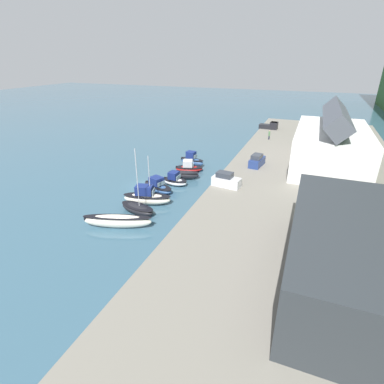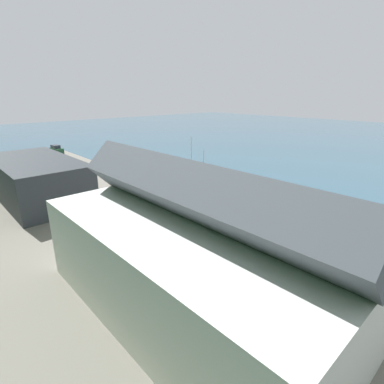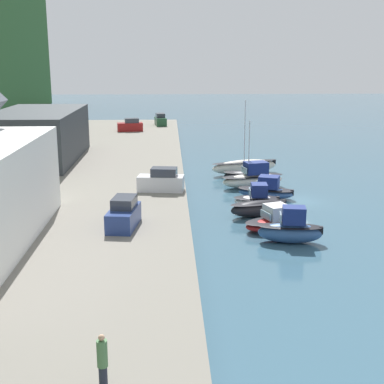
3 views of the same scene
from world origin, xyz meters
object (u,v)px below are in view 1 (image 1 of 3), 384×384
(moored_boat_0, at_px, (192,160))
(pickup_truck_0, at_px, (270,126))
(moored_boat_6, at_px, (137,208))
(moored_boat_7, at_px, (118,221))
(moored_boat_2, at_px, (184,175))
(parked_car_3, at_px, (257,161))
(moored_boat_5, at_px, (147,197))
(moored_boat_1, at_px, (189,167))
(moored_boat_3, at_px, (175,180))
(moored_boat_4, at_px, (158,186))
(person_on_quay, at_px, (269,135))
(parked_car_0, at_px, (226,180))

(moored_boat_0, distance_m, pickup_truck_0, 32.72)
(moored_boat_6, relative_size, moored_boat_7, 1.05)
(moored_boat_2, bearing_deg, parked_car_3, 106.22)
(moored_boat_5, relative_size, pickup_truck_0, 1.47)
(moored_boat_0, height_order, moored_boat_7, moored_boat_0)
(moored_boat_1, xyz_separation_m, moored_boat_7, (21.49, -0.61, 0.17))
(moored_boat_2, xyz_separation_m, moored_boat_5, (10.63, -1.17, 0.28))
(moored_boat_0, distance_m, moored_boat_1, 3.11)
(moored_boat_7, bearing_deg, moored_boat_1, 159.72)
(moored_boat_3, bearing_deg, moored_boat_5, -2.67)
(pickup_truck_0, bearing_deg, moored_boat_6, -5.49)
(parked_car_3, bearing_deg, moored_boat_4, -126.33)
(moored_boat_2, distance_m, person_on_quay, 28.55)
(moored_boat_6, xyz_separation_m, pickup_truck_0, (-51.54, 9.74, 1.63))
(moored_boat_4, distance_m, person_on_quay, 34.93)
(moored_boat_4, relative_size, parked_car_0, 1.36)
(moored_boat_6, distance_m, parked_car_0, 13.69)
(moored_boat_2, distance_m, moored_boat_7, 17.68)
(moored_boat_3, distance_m, person_on_quay, 31.41)
(parked_car_3, distance_m, person_on_quay, 19.55)
(moored_boat_4, height_order, moored_boat_7, moored_boat_4)
(moored_boat_2, height_order, moored_boat_7, moored_boat_7)
(moored_boat_2, bearing_deg, person_on_quay, 142.54)
(moored_boat_1, xyz_separation_m, moored_boat_4, (10.01, -1.15, 0.07))
(parked_car_0, xyz_separation_m, person_on_quay, (-30.31, 1.78, 0.18))
(moored_boat_7, bearing_deg, moored_boat_4, 164.06)
(moored_boat_4, bearing_deg, moored_boat_6, 25.92)
(moored_boat_1, relative_size, moored_boat_6, 0.61)
(moored_boat_2, bearing_deg, moored_boat_3, -23.27)
(moored_boat_2, relative_size, moored_boat_7, 0.65)
(moored_boat_5, distance_m, person_on_quay, 38.96)
(moored_boat_0, xyz_separation_m, moored_boat_7, (24.53, -0.00, -0.13))
(moored_boat_6, bearing_deg, moored_boat_2, -172.38)
(moored_boat_3, relative_size, moored_boat_4, 0.72)
(moored_boat_4, bearing_deg, moored_boat_5, 27.43)
(moored_boat_4, xyz_separation_m, parked_car_0, (-2.44, 10.22, 1.59))
(moored_boat_1, xyz_separation_m, parked_car_3, (-3.21, 11.65, 1.67))
(moored_boat_1, relative_size, moored_boat_7, 0.64)
(moored_boat_2, distance_m, parked_car_0, 9.36)
(moored_boat_0, distance_m, moored_boat_6, 20.42)
(parked_car_3, bearing_deg, person_on_quay, 100.10)
(moored_boat_0, bearing_deg, moored_boat_5, 9.05)
(moored_boat_0, distance_m, moored_boat_5, 17.53)
(parked_car_0, bearing_deg, moored_boat_1, -122.52)
(moored_boat_0, height_order, moored_boat_4, moored_boat_0)
(moored_boat_1, bearing_deg, moored_boat_3, -16.80)
(parked_car_0, height_order, parked_car_3, same)
(moored_boat_2, relative_size, pickup_truck_0, 1.13)
(moored_boat_0, distance_m, person_on_quay, 22.85)
(moored_boat_5, height_order, moored_boat_6, moored_boat_6)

